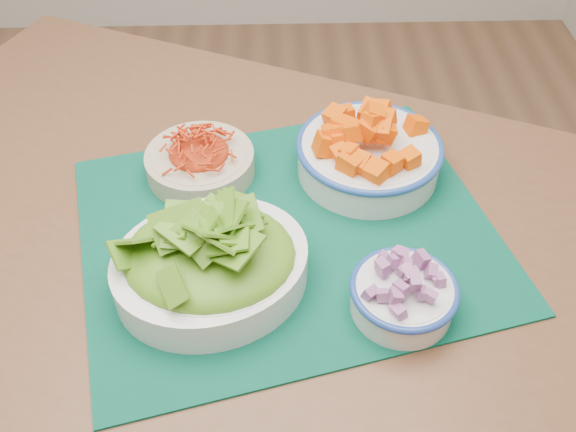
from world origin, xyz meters
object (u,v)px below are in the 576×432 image
object	(u,v)px
lettuce_bowl	(210,258)
table	(228,268)
squash_bowl	(370,145)
onion_bowl	(404,292)
placemat	(288,231)
carrot_bowl	(199,157)

from	to	relation	value
lettuce_bowl	table	bearing A→B (deg)	64.87
squash_bowl	onion_bowl	size ratio (longest dim) A/B	1.47
placemat	onion_bowl	distance (m)	0.21
carrot_bowl	onion_bowl	size ratio (longest dim) A/B	1.02
squash_bowl	lettuce_bowl	bearing A→B (deg)	-136.41
table	squash_bowl	size ratio (longest dim) A/B	6.07
carrot_bowl	onion_bowl	xyz separation A→B (m)	(0.28, -0.28, 0.00)
lettuce_bowl	carrot_bowl	bearing A→B (deg)	78.18
placemat	carrot_bowl	distance (m)	0.19
carrot_bowl	onion_bowl	bearing A→B (deg)	-44.94
placemat	squash_bowl	xyz separation A→B (m)	(0.13, 0.13, 0.06)
placemat	table	bearing A→B (deg)	161.90
squash_bowl	onion_bowl	world-z (taller)	squash_bowl
onion_bowl	squash_bowl	bearing A→B (deg)	92.57
table	placemat	distance (m)	0.13
table	squash_bowl	xyz separation A→B (m)	(0.23, 0.12, 0.15)
table	lettuce_bowl	bearing A→B (deg)	-71.56
placemat	carrot_bowl	xyz separation A→B (m)	(-0.14, 0.13, 0.03)
onion_bowl	carrot_bowl	bearing A→B (deg)	135.06
squash_bowl	carrot_bowl	bearing A→B (deg)	179.05
carrot_bowl	onion_bowl	world-z (taller)	same
table	carrot_bowl	world-z (taller)	carrot_bowl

